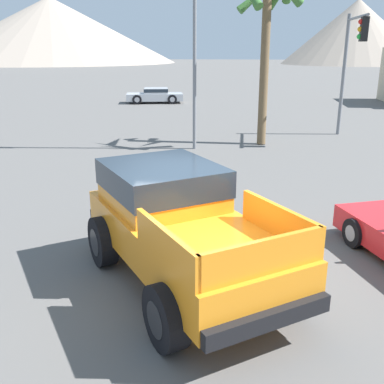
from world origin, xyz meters
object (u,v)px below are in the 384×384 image
(traffic_light_main, at_px, (352,52))
(parked_car_silver, at_px, (155,95))
(orange_pickup_truck, at_px, (177,220))
(palm_tree_tall, at_px, (265,15))
(street_lamp_post, at_px, (195,8))

(traffic_light_main, bearing_deg, parked_car_silver, -139.31)
(parked_car_silver, bearing_deg, orange_pickup_truck, -179.05)
(parked_car_silver, xyz_separation_m, palm_tree_tall, (7.32, -14.25, 4.57))
(traffic_light_main, bearing_deg, orange_pickup_truck, -22.44)
(street_lamp_post, height_order, palm_tree_tall, street_lamp_post)
(traffic_light_main, bearing_deg, street_lamp_post, -67.37)
(orange_pickup_truck, xyz_separation_m, street_lamp_post, (-0.88, 10.70, 4.22))
(orange_pickup_truck, distance_m, traffic_light_main, 14.70)
(street_lamp_post, bearing_deg, parked_car_silver, 106.70)
(street_lamp_post, bearing_deg, palm_tree_tall, 25.71)
(parked_car_silver, distance_m, traffic_light_main, 17.26)
(traffic_light_main, xyz_separation_m, palm_tree_tall, (-3.74, -1.39, 1.41))
(orange_pickup_truck, height_order, traffic_light_main, traffic_light_main)
(orange_pickup_truck, distance_m, street_lamp_post, 11.53)
(orange_pickup_truck, relative_size, palm_tree_tall, 0.74)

